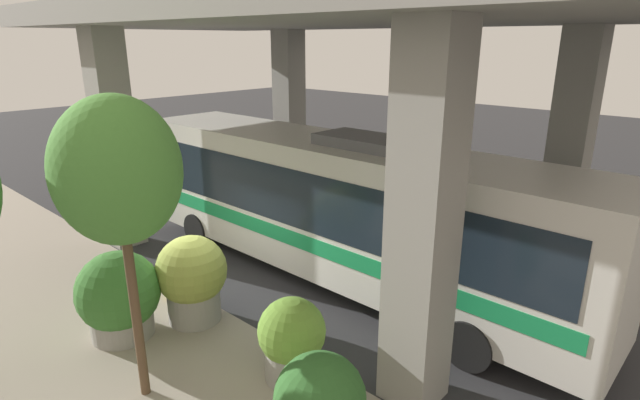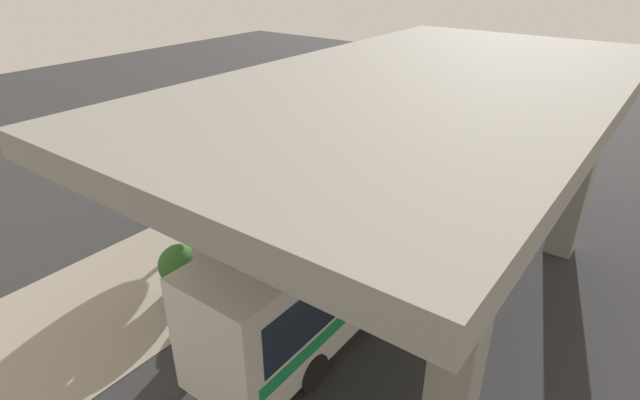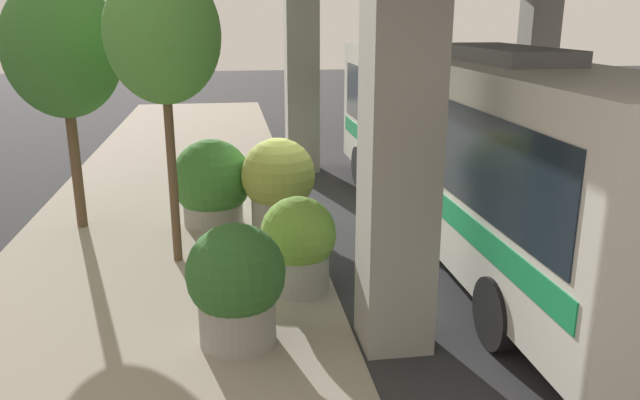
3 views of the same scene
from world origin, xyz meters
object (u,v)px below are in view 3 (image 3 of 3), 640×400
object	(u,v)px
bus	(468,137)
fire_hydrant	(280,195)
planter_back	(298,244)
street_tree_near	(63,49)
planter_middle	(212,184)
planter_extra	(279,184)
street_tree_far	(163,36)
planter_front	(236,284)

from	to	relation	value
bus	fire_hydrant	bearing A→B (deg)	147.69
planter_back	street_tree_near	xyz separation A→B (m)	(-4.19, 3.86, 2.90)
planter_middle	planter_extra	size ratio (longest dim) A/B	0.95
planter_extra	street_tree_near	bearing A→B (deg)	168.25
fire_hydrant	planter_extra	xyz separation A→B (m)	(-0.13, -1.16, 0.58)
planter_middle	street_tree_far	xyz separation A→B (m)	(-0.63, -2.01, 3.11)
bus	planter_front	distance (m)	5.93
fire_hydrant	street_tree_near	distance (m)	5.38
planter_back	planter_extra	world-z (taller)	planter_extra
planter_front	street_tree_near	bearing A→B (deg)	120.09
planter_front	street_tree_near	xyz separation A→B (m)	(-3.17, 5.48, 2.82)
planter_front	planter_middle	xyz separation A→B (m)	(-0.40, 5.21, 0.02)
planter_front	planter_extra	xyz separation A→B (m)	(0.96, 4.62, 0.14)
street_tree_far	fire_hydrant	bearing A→B (deg)	50.57
fire_hydrant	planter_extra	distance (m)	1.31
fire_hydrant	street_tree_far	distance (m)	4.88
bus	street_tree_far	bearing A→B (deg)	-176.16
planter_extra	street_tree_near	size ratio (longest dim) A/B	0.38
bus	planter_back	distance (m)	4.25
planter_front	planter_extra	distance (m)	4.72
planter_extra	street_tree_far	bearing A→B (deg)	-144.62
street_tree_near	street_tree_far	world-z (taller)	street_tree_far
planter_back	planter_extra	distance (m)	3.01
street_tree_near	planter_front	bearing A→B (deg)	-59.91
planter_middle	street_tree_near	size ratio (longest dim) A/B	0.37
fire_hydrant	planter_back	distance (m)	4.18
planter_back	street_tree_near	world-z (taller)	street_tree_near
planter_front	street_tree_far	bearing A→B (deg)	107.71
planter_back	street_tree_far	world-z (taller)	street_tree_far
bus	fire_hydrant	xyz separation A→B (m)	(-3.48, 2.20, -1.64)
bus	street_tree_far	xyz separation A→B (m)	(-5.59, -0.38, 1.93)
bus	planter_extra	world-z (taller)	bus
planter_front	planter_back	size ratio (longest dim) A/B	1.08
planter_back	street_tree_near	distance (m)	6.40
planter_extra	street_tree_far	size ratio (longest dim) A/B	0.38
fire_hydrant	planter_extra	size ratio (longest dim) A/B	0.44
bus	planter_front	xyz separation A→B (m)	(-4.57, -3.58, -1.20)
planter_front	street_tree_far	distance (m)	4.59
bus	street_tree_near	xyz separation A→B (m)	(-7.74, 1.90, 1.62)
planter_middle	street_tree_far	world-z (taller)	street_tree_far
street_tree_near	planter_middle	bearing A→B (deg)	-5.46
planter_middle	street_tree_near	bearing A→B (deg)	174.54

